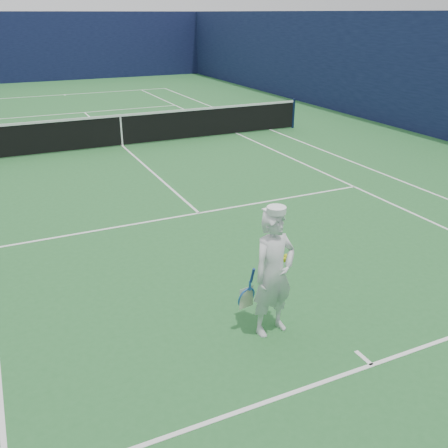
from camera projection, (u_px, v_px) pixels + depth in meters
name	position (u px, v px, depth m)	size (l,w,h in m)	color
ground	(123.00, 146.00, 15.95)	(80.00, 80.00, 0.00)	#26652E
court_markings	(123.00, 146.00, 15.95)	(11.03, 23.83, 0.01)	white
windscreen_fence	(117.00, 82.00, 15.17)	(20.12, 36.12, 4.00)	#0F1438
tennis_net	(121.00, 129.00, 15.73)	(12.88, 0.09, 1.07)	#141E4C
tennis_player	(274.00, 273.00, 6.38)	(0.80, 0.50, 1.78)	silver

